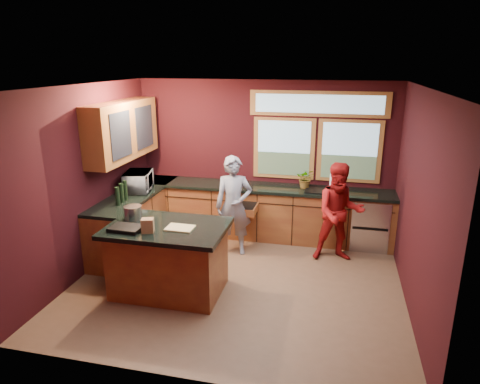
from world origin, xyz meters
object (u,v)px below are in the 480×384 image
(person_grey, at_px, (234,206))
(cutting_board, at_px, (180,228))
(island, at_px, (169,259))
(stock_pot, at_px, (133,212))
(person_red, at_px, (339,213))

(person_grey, relative_size, cutting_board, 4.58)
(island, relative_size, stock_pot, 6.46)
(person_red, height_order, cutting_board, person_red)
(cutting_board, bearing_deg, person_red, 37.84)
(person_red, xyz_separation_m, stock_pot, (-2.75, -1.35, 0.26))
(island, distance_m, cutting_board, 0.52)
(island, distance_m, person_red, 2.68)
(island, xyz_separation_m, cutting_board, (0.20, -0.05, 0.48))
(cutting_board, bearing_deg, stock_pot, 165.07)
(island, bearing_deg, cutting_board, -14.04)
(person_grey, distance_m, person_red, 1.64)
(person_red, relative_size, stock_pot, 6.48)
(island, xyz_separation_m, person_red, (2.20, 1.50, 0.30))
(island, height_order, person_grey, person_grey)
(person_grey, height_order, person_red, person_grey)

